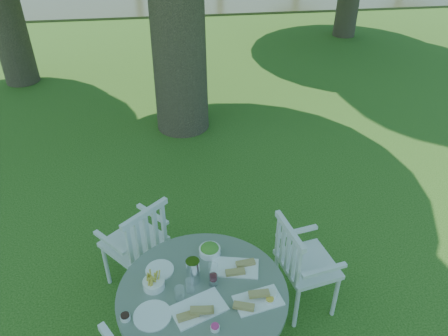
{
  "coord_description": "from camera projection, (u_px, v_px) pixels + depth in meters",
  "views": [
    {
      "loc": [
        -0.49,
        -3.36,
        3.27
      ],
      "look_at": [
        0.0,
        0.2,
        0.85
      ],
      "focal_mm": 35.0,
      "sensor_mm": 36.0,
      "label": 1
    }
  ],
  "objects": [
    {
      "name": "table",
      "position": [
        203.0,
        306.0,
        3.3
      ],
      "size": [
        1.27,
        1.27,
        0.72
      ],
      "color": "black",
      "rests_on": "ground"
    },
    {
      "name": "ground",
      "position": [
        227.0,
        245.0,
        4.64
      ],
      "size": [
        140.0,
        140.0,
        0.0
      ],
      "primitive_type": "plane",
      "color": "#1A400D",
      "rests_on": "ground"
    },
    {
      "name": "chair_ne",
      "position": [
        298.0,
        261.0,
        3.68
      ],
      "size": [
        0.53,
        0.56,
        0.95
      ],
      "rotation": [
        0.0,
        0.0,
        -4.52
      ],
      "color": "silver",
      "rests_on": "ground"
    },
    {
      "name": "chair_nw",
      "position": [
        140.0,
        241.0,
        3.87
      ],
      "size": [
        0.67,
        0.66,
        0.96
      ],
      "rotation": [
        0.0,
        0.0,
        -2.41
      ],
      "color": "silver",
      "rests_on": "ground"
    },
    {
      "name": "tableware",
      "position": [
        197.0,
        281.0,
        3.24
      ],
      "size": [
        1.16,
        0.83,
        0.21
      ],
      "color": "white",
      "rests_on": "table"
    }
  ]
}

